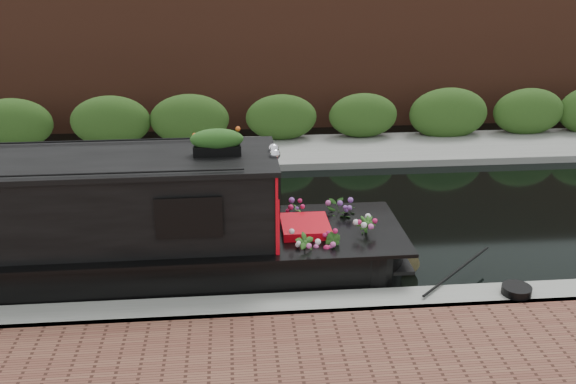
{
  "coord_description": "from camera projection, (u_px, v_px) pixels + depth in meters",
  "views": [
    {
      "loc": [
        0.93,
        -11.2,
        5.07
      ],
      "look_at": [
        1.89,
        -0.6,
        0.89
      ],
      "focal_mm": 40.0,
      "sensor_mm": 36.0,
      "label": 1
    }
  ],
  "objects": [
    {
      "name": "far_hedge",
      "position": [
        197.0,
        147.0,
        16.88
      ],
      "size": [
        40.0,
        1.1,
        2.8
      ],
      "primitive_type": "cube",
      "color": "#2A4C19",
      "rests_on": "ground"
    },
    {
      "name": "rope_fender",
      "position": [
        406.0,
        259.0,
        10.57
      ],
      "size": [
        0.35,
        0.4,
        0.35
      ],
      "primitive_type": "cylinder",
      "rotation": [
        1.57,
        0.0,
        0.0
      ],
      "color": "brown",
      "rests_on": "ground"
    },
    {
      "name": "far_bank_path",
      "position": [
        196.0,
        158.0,
        16.05
      ],
      "size": [
        40.0,
        2.4,
        0.34
      ],
      "primitive_type": "cube",
      "color": "gray",
      "rests_on": "ground"
    },
    {
      "name": "near_bank_coping",
      "position": [
        173.0,
        324.0,
        9.1
      ],
      "size": [
        40.0,
        0.6,
        0.5
      ],
      "primitive_type": "cube",
      "color": "gray",
      "rests_on": "ground"
    },
    {
      "name": "far_brick_wall",
      "position": [
        200.0,
        126.0,
        18.83
      ],
      "size": [
        40.0,
        1.0,
        8.0
      ],
      "primitive_type": "cube",
      "color": "#582D1D",
      "rests_on": "ground"
    },
    {
      "name": "coiled_mooring_rope",
      "position": [
        517.0,
        290.0,
        9.36
      ],
      "size": [
        0.43,
        0.43,
        0.12
      ],
      "primitive_type": "cylinder",
      "color": "black",
      "rests_on": "near_bank_coping"
    },
    {
      "name": "narrowboat",
      "position": [
        20.0,
        239.0,
        9.84
      ],
      "size": [
        11.39,
        2.06,
        2.69
      ],
      "rotation": [
        0.0,
        0.0,
        0.01
      ],
      "color": "black",
      "rests_on": "ground"
    },
    {
      "name": "ground",
      "position": [
        186.0,
        227.0,
        12.16
      ],
      "size": [
        80.0,
        80.0,
        0.0
      ],
      "primitive_type": "plane",
      "color": "black",
      "rests_on": "ground"
    }
  ]
}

